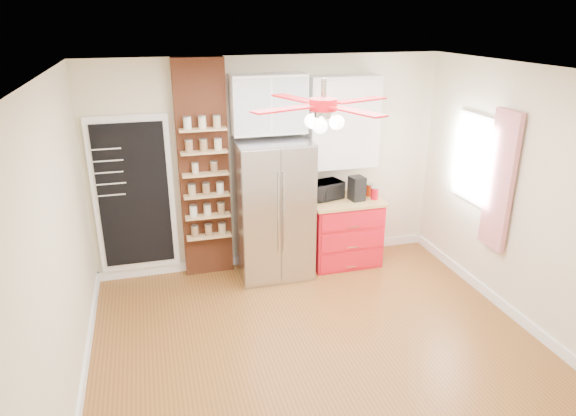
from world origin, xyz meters
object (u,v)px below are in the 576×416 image
object	(u,v)px
ceiling_fan	(323,105)
coffee_maker	(357,188)
toaster_oven	(326,190)
pantry_jar_oats	(195,169)
red_cabinet	(344,231)
canister_left	(375,194)
fridge	(273,209)

from	to	relation	value
ceiling_fan	coffee_maker	distance (m)	2.37
toaster_oven	pantry_jar_oats	xyz separation A→B (m)	(-1.65, 0.00, 0.42)
red_cabinet	canister_left	size ratio (longest dim) A/B	6.23
fridge	coffee_maker	distance (m)	1.12
fridge	canister_left	world-z (taller)	fridge
ceiling_fan	toaster_oven	size ratio (longest dim) A/B	3.34
fridge	red_cabinet	world-z (taller)	fridge
canister_left	toaster_oven	bearing A→B (deg)	162.20
coffee_maker	pantry_jar_oats	xyz separation A→B (m)	(-2.02, 0.16, 0.38)
toaster_oven	fridge	bearing A→B (deg)	176.31
fridge	coffee_maker	bearing A→B (deg)	-0.46
red_cabinet	pantry_jar_oats	distance (m)	2.13
fridge	coffee_maker	world-z (taller)	fridge
fridge	coffee_maker	size ratio (longest dim) A/B	5.63
ceiling_fan	coffee_maker	xyz separation A→B (m)	(1.05, 1.62, -1.37)
toaster_oven	pantry_jar_oats	size ratio (longest dim) A/B	3.40
toaster_oven	canister_left	xyz separation A→B (m)	(0.60, -0.19, -0.04)
fridge	red_cabinet	xyz separation A→B (m)	(0.97, 0.05, -0.42)
fridge	canister_left	xyz separation A→B (m)	(1.34, -0.05, 0.10)
coffee_maker	canister_left	world-z (taller)	coffee_maker
fridge	ceiling_fan	size ratio (longest dim) A/B	1.25
coffee_maker	canister_left	size ratio (longest dim) A/B	2.06
coffee_maker	pantry_jar_oats	bearing A→B (deg)	167.48
toaster_oven	pantry_jar_oats	bearing A→B (deg)	164.91
ceiling_fan	canister_left	bearing A→B (deg)	50.84
red_cabinet	canister_left	bearing A→B (deg)	-14.55
ceiling_fan	pantry_jar_oats	size ratio (longest dim) A/B	11.37
fridge	canister_left	bearing A→B (deg)	-1.97
red_cabinet	pantry_jar_oats	xyz separation A→B (m)	(-1.88, 0.10, 0.98)
pantry_jar_oats	red_cabinet	bearing A→B (deg)	-3.02
toaster_oven	coffee_maker	bearing A→B (deg)	-38.15
red_cabinet	coffee_maker	world-z (taller)	coffee_maker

